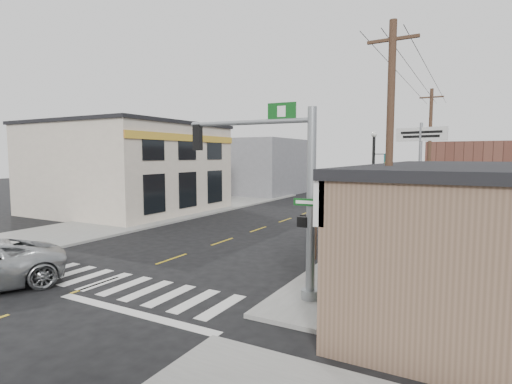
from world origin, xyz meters
The scene contains 19 objects.
ground centered at (0.00, 0.00, 0.00)m, with size 140.00×140.00×0.00m, color black.
sidewalk_right centered at (9.00, 13.00, 0.07)m, with size 6.00×38.00×0.13m, color gray.
sidewalk_left centered at (-9.00, 13.00, 0.07)m, with size 6.00×38.00×0.13m, color gray.
center_line centered at (0.00, 8.00, 0.01)m, with size 0.12×56.00×0.01m, color gold.
crosswalk centered at (0.00, 0.40, 0.01)m, with size 11.00×2.20×0.01m, color silver.
left_building centered at (-13.00, 14.00, 3.40)m, with size 12.00×12.00×6.80m, color beige.
bldg_distant_right centered at (12.00, 30.00, 2.80)m, with size 8.00×10.00×5.60m, color brown.
bldg_distant_left centered at (-11.00, 32.00, 3.20)m, with size 9.00×10.00×6.40m, color gray.
traffic_signal_pole centered at (6.49, 1.97, 3.70)m, with size 4.73×0.38×5.99m.
guide_sign centered at (6.30, 6.43, 1.78)m, with size 1.45×0.13×2.53m.
fire_hydrant centered at (7.56, 5.69, 0.51)m, with size 0.22×0.22×0.71m.
ped_crossing_sign centered at (8.05, 10.37, 2.15)m, with size 1.16×0.08×2.97m.
lamp_post centered at (7.05, 11.25, 3.37)m, with size 0.73×0.57×5.59m.
dance_center_sign centered at (8.65, 15.99, 4.91)m, with size 2.96×0.19×6.29m.
bare_tree centered at (9.49, 5.41, 3.53)m, with size 2.16×2.16×4.32m.
shrub_front centered at (8.88, 1.94, 0.67)m, with size 1.44×1.44×1.08m, color #1B3A1B.
shrub_back centered at (9.98, 6.44, 0.55)m, with size 1.13×1.13×0.84m, color black.
utility_pole_near centered at (9.31, 2.62, 4.31)m, with size 1.42×0.21×8.15m.
utility_pole_far centered at (8.66, 21.28, 4.75)m, with size 1.57×0.23×9.00m.
Camera 1 is at (11.45, -9.26, 4.52)m, focal length 28.00 mm.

